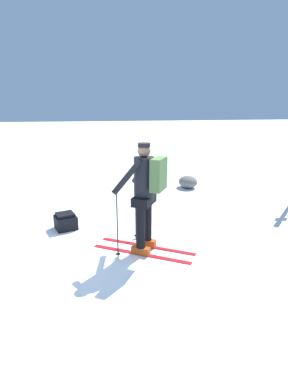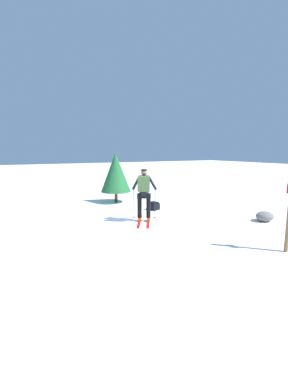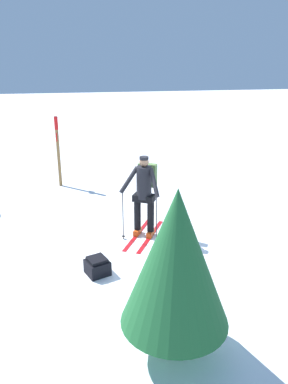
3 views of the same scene
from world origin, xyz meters
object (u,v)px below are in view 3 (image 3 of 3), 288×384
at_px(dropped_backpack, 97,266).
at_px(pine_tree, 176,259).
at_px(skier, 144,191).
at_px(trail_marker, 58,146).

bearing_deg(dropped_backpack, pine_tree, -69.90).
relative_size(skier, dropped_backpack, 3.65).
bearing_deg(trail_marker, pine_tree, -79.46).
distance_m(trail_marker, pine_tree, 7.60).
xyz_separation_m(skier, trail_marker, (-1.78, 3.94, 0.20)).
bearing_deg(dropped_backpack, trail_marker, 96.48).
bearing_deg(dropped_backpack, skier, 49.61).
xyz_separation_m(dropped_backpack, trail_marker, (-0.60, 5.32, 1.09)).
bearing_deg(pine_tree, dropped_backpack, 110.10).
relative_size(trail_marker, pine_tree, 0.92).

